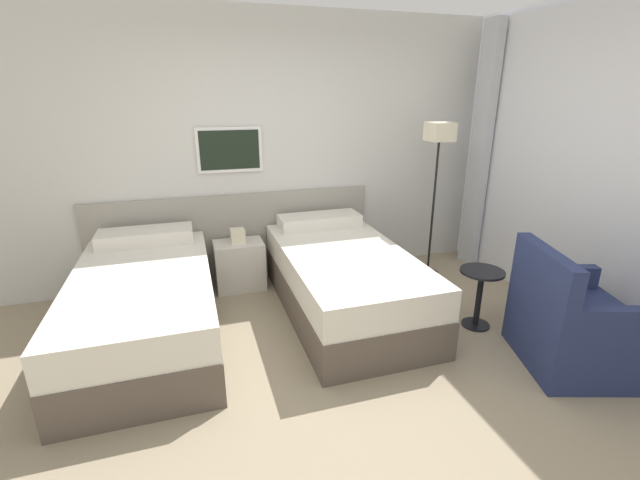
{
  "coord_description": "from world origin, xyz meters",
  "views": [
    {
      "loc": [
        -0.91,
        -2.34,
        1.93
      ],
      "look_at": [
        0.11,
        0.94,
        0.74
      ],
      "focal_mm": 24.0,
      "sensor_mm": 36.0,
      "label": 1
    }
  ],
  "objects_px": {
    "bed_near_window": "(344,280)",
    "armchair": "(572,327)",
    "nightstand": "(240,264)",
    "floor_lamp": "(438,150)",
    "side_table": "(480,288)",
    "bed_near_door": "(145,306)"
  },
  "relations": [
    {
      "from": "bed_near_window",
      "to": "armchair",
      "type": "relative_size",
      "value": 2.09
    },
    {
      "from": "floor_lamp",
      "to": "side_table",
      "type": "xyz_separation_m",
      "value": [
        -0.19,
        -1.12,
        -1.01
      ]
    },
    {
      "from": "bed_near_door",
      "to": "side_table",
      "type": "relative_size",
      "value": 3.86
    },
    {
      "from": "side_table",
      "to": "armchair",
      "type": "bearing_deg",
      "value": -65.78
    },
    {
      "from": "side_table",
      "to": "nightstand",
      "type": "bearing_deg",
      "value": 143.05
    },
    {
      "from": "side_table",
      "to": "bed_near_door",
      "type": "bearing_deg",
      "value": 167.12
    },
    {
      "from": "bed_near_window",
      "to": "nightstand",
      "type": "distance_m",
      "value": 1.15
    },
    {
      "from": "side_table",
      "to": "floor_lamp",
      "type": "bearing_deg",
      "value": 80.34
    },
    {
      "from": "floor_lamp",
      "to": "armchair",
      "type": "distance_m",
      "value": 2.08
    },
    {
      "from": "bed_near_door",
      "to": "bed_near_window",
      "type": "bearing_deg",
      "value": 0.0
    },
    {
      "from": "bed_near_door",
      "to": "floor_lamp",
      "type": "bearing_deg",
      "value": 9.84
    },
    {
      "from": "floor_lamp",
      "to": "side_table",
      "type": "relative_size",
      "value": 3.17
    },
    {
      "from": "bed_near_window",
      "to": "floor_lamp",
      "type": "bearing_deg",
      "value": 22.82
    },
    {
      "from": "bed_near_window",
      "to": "armchair",
      "type": "height_order",
      "value": "armchair"
    },
    {
      "from": "nightstand",
      "to": "side_table",
      "type": "xyz_separation_m",
      "value": [
        1.85,
        -1.39,
        0.1
      ]
    },
    {
      "from": "side_table",
      "to": "armchair",
      "type": "distance_m",
      "value": 0.73
    },
    {
      "from": "bed_near_window",
      "to": "armchair",
      "type": "distance_m",
      "value": 1.83
    },
    {
      "from": "bed_near_window",
      "to": "side_table",
      "type": "height_order",
      "value": "bed_near_window"
    },
    {
      "from": "nightstand",
      "to": "floor_lamp",
      "type": "distance_m",
      "value": 2.34
    },
    {
      "from": "bed_near_window",
      "to": "nightstand",
      "type": "xyz_separation_m",
      "value": [
        -0.85,
        0.78,
        -0.05
      ]
    },
    {
      "from": "armchair",
      "to": "side_table",
      "type": "bearing_deg",
      "value": 41.87
    },
    {
      "from": "bed_near_window",
      "to": "bed_near_door",
      "type": "bearing_deg",
      "value": 180.0
    }
  ]
}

